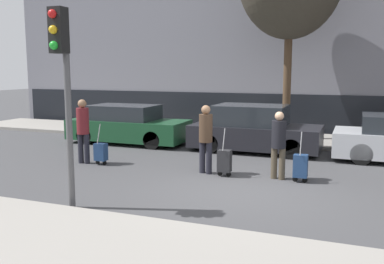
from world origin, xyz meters
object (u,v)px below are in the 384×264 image
at_px(parked_car_1, 254,130).
at_px(pedestrian_right, 279,141).
at_px(trolley_left, 101,152).
at_px(parked_car_0, 127,125).
at_px(pedestrian_center, 206,135).
at_px(pedestrian_left, 83,127).
at_px(traffic_light, 63,68).
at_px(trolley_right, 300,166).
at_px(trolley_center, 224,161).

distance_m(parked_car_1, pedestrian_right, 3.57).
bearing_deg(trolley_left, parked_car_0, 107.75).
bearing_deg(pedestrian_center, parked_car_1, -84.22).
height_order(pedestrian_left, pedestrian_right, pedestrian_left).
distance_m(parked_car_0, parked_car_1, 4.56).
xyz_separation_m(pedestrian_center, pedestrian_right, (1.81, 0.09, -0.07)).
bearing_deg(pedestrian_left, parked_car_0, -82.12).
bearing_deg(traffic_light, parked_car_1, 74.63).
bearing_deg(parked_car_0, trolley_left, -72.25).
distance_m(parked_car_1, trolley_right, 3.91).
bearing_deg(traffic_light, pedestrian_right, 48.43).
bearing_deg(parked_car_0, pedestrian_left, -81.13).
xyz_separation_m(trolley_left, traffic_light, (1.56, -3.48, 2.28)).
relative_size(parked_car_0, trolley_center, 3.54).
relative_size(trolley_center, traffic_light, 0.32).
bearing_deg(trolley_left, pedestrian_left, -179.07).
xyz_separation_m(trolley_right, traffic_light, (-3.81, -3.58, 2.25)).
height_order(parked_car_1, trolley_right, parked_car_1).
relative_size(parked_car_0, pedestrian_right, 2.61).
relative_size(pedestrian_center, pedestrian_right, 1.06).
bearing_deg(parked_car_0, trolley_center, -36.04).
bearing_deg(trolley_left, trolley_center, -0.16).
distance_m(pedestrian_center, traffic_light, 4.22).
bearing_deg(trolley_center, parked_car_1, 91.29).
distance_m(pedestrian_left, pedestrian_center, 3.57).
relative_size(parked_car_0, pedestrian_center, 2.45).
xyz_separation_m(trolley_left, trolley_right, (5.37, 0.10, 0.03)).
bearing_deg(pedestrian_right, trolley_left, 13.75).
distance_m(trolley_left, trolley_right, 5.37).
bearing_deg(parked_car_1, trolley_center, -88.71).
bearing_deg(trolley_center, pedestrian_right, 9.84).
relative_size(trolley_center, pedestrian_right, 0.74).
distance_m(parked_car_0, traffic_light, 7.60).
height_order(parked_car_1, trolley_left, parked_car_1).
xyz_separation_m(parked_car_1, trolley_left, (-3.48, -3.51, -0.33)).
bearing_deg(trolley_right, pedestrian_center, 179.62).
xyz_separation_m(parked_car_0, traffic_light, (2.63, -6.84, 1.99)).
bearing_deg(parked_car_0, trolley_right, -26.82).
bearing_deg(trolley_left, pedestrian_center, 2.25).
bearing_deg(trolley_right, parked_car_1, 119.02).
xyz_separation_m(parked_car_1, traffic_light, (-1.92, -6.99, 1.95)).
relative_size(parked_car_1, trolley_right, 3.42).
bearing_deg(pedestrian_center, pedestrian_right, -163.64).
bearing_deg(pedestrian_right, traffic_light, 59.67).
height_order(trolley_left, trolley_center, trolley_center).
relative_size(parked_car_0, trolley_right, 3.56).
distance_m(trolley_left, pedestrian_right, 4.87).
bearing_deg(pedestrian_center, parked_car_0, -24.92).
relative_size(pedestrian_left, traffic_light, 0.49).
bearing_deg(traffic_light, trolley_right, 43.22).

